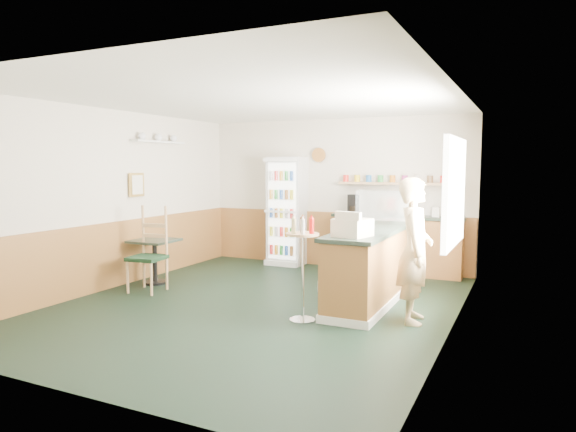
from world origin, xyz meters
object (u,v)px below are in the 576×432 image
Objects in this scene: display_case at (387,207)px; shopkeeper at (415,251)px; cafe_table at (155,253)px; drinks_fridge at (287,211)px; cafe_chair at (151,246)px; condiment_stand at (302,255)px; cash_register at (352,228)px.

shopkeeper is (0.70, -1.39, -0.39)m from display_case.
drinks_fridge is at bearing 63.00° from cafe_table.
cafe_table is at bearing 75.90° from shopkeeper.
condiment_stand is at bearing -15.80° from cafe_chair.
shopkeeper is 1.32m from condiment_stand.
condiment_stand is at bearing -104.68° from display_case.
cafe_chair is (-3.16, -1.49, -0.59)m from display_case.
cash_register is at bearing -7.93° from cafe_table.
cafe_chair is (-2.65, 0.45, -0.14)m from condiment_stand.
cafe_chair is (-3.86, -0.09, -0.20)m from shopkeeper.
cash_register is (2.21, -2.80, 0.11)m from drinks_fridge.
cash_register is 0.31× the size of cafe_chair.
condiment_stand is at bearing -61.37° from drinks_fridge.
cafe_chair is at bearing -168.75° from cash_register.
cash_register is at bearing -90.00° from display_case.
display_case is 0.67× the size of cafe_chair.
cafe_chair is (0.24, -0.36, 0.16)m from cafe_table.
display_case is (2.21, -1.20, 0.24)m from drinks_fridge.
drinks_fridge is at bearing 118.63° from condiment_stand.
cash_register is 3.19m from cafe_chair.
drinks_fridge is 5.17× the size of cash_register.
cash_register is 0.31× the size of condiment_stand.
condiment_stand is 3.02m from cafe_table.
condiment_stand reaches higher than cash_register.
display_case is 2.17× the size of cash_register.
display_case is 2.05m from condiment_stand.
shopkeeper is at bearing -3.66° from cafe_table.
shopkeeper is (2.91, -2.59, -0.15)m from drinks_fridge.
drinks_fridge is at bearing 37.94° from shopkeeper.
shopkeeper is at bearing 24.14° from condiment_stand.
condiment_stand is at bearing -15.50° from cafe_table.
shopkeeper reaches higher than condiment_stand.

